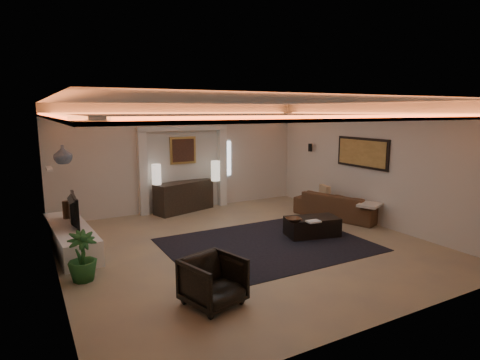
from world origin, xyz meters
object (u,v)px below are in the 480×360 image
console (184,197)px  sofa (337,205)px  armchair (213,281)px  coffee_table (312,227)px

console → sofa: bearing=-54.7°
sofa → armchair: 5.51m
console → sofa: 4.10m
coffee_table → armchair: armchair is taller
console → armchair: size_ratio=2.19×
console → sofa: (3.24, -2.51, -0.08)m
console → sofa: console is taller
console → sofa: size_ratio=0.77×
armchair → coffee_table: bearing=13.0°
console → coffee_table: bearing=-80.7°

